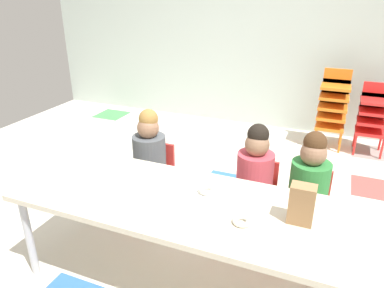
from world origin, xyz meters
The scene contains 13 objects.
ground_plane centered at (0.01, 0.01, -0.01)m, with size 6.63×4.55×0.02m.
back_wall centered at (0.00, 2.28, 1.26)m, with size 6.63×0.10×2.52m, color #B2C1B7.
craft_table centered at (0.15, -0.88, 0.57)m, with size 2.12×0.75×0.62m.
seated_child_near_camera centered at (-0.43, -0.27, 0.55)m, with size 0.32×0.32×0.92m.
seated_child_middle_seat centered at (0.42, -0.27, 0.55)m, with size 0.34×0.34×0.92m.
seated_child_far_right centered at (0.79, -0.27, 0.55)m, with size 0.32×0.32×0.92m.
kid_chair_orange_stack centered at (0.85, 1.81, 0.52)m, with size 0.32×0.30×0.92m.
kid_chair_red_stack centered at (1.29, 1.81, 0.46)m, with size 0.32×0.30×0.80m.
paper_bag_brown centered at (0.79, -0.84, 0.73)m, with size 0.13×0.09×0.22m, color #9E754C.
paper_plate_near_edge centered at (0.23, -0.76, 0.62)m, with size 0.18×0.18×0.01m, color white.
paper_plate_center_table centered at (-0.10, -0.97, 0.62)m, with size 0.18×0.18×0.01m, color white.
donut_powdered_on_plate centered at (0.23, -0.76, 0.64)m, with size 0.11×0.11×0.03m, color white.
donut_powdered_loose centered at (0.51, -0.97, 0.63)m, with size 0.10×0.10×0.03m, color white.
Camera 1 is at (0.86, -2.53, 1.76)m, focal length 33.61 mm.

